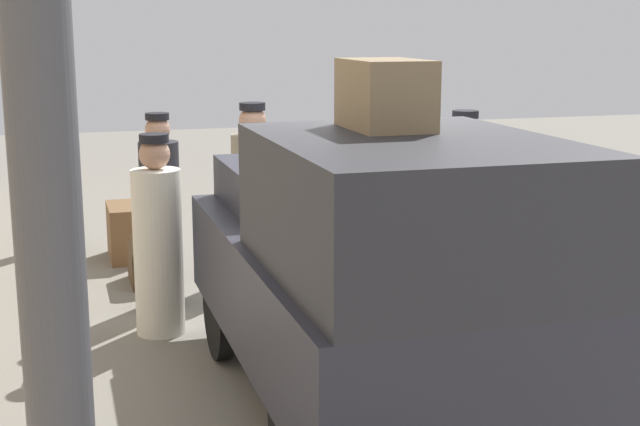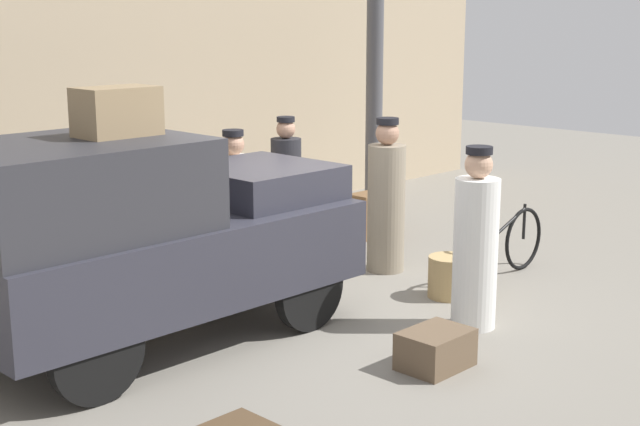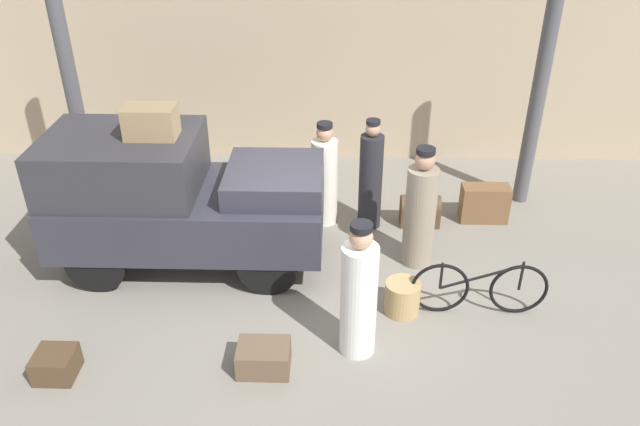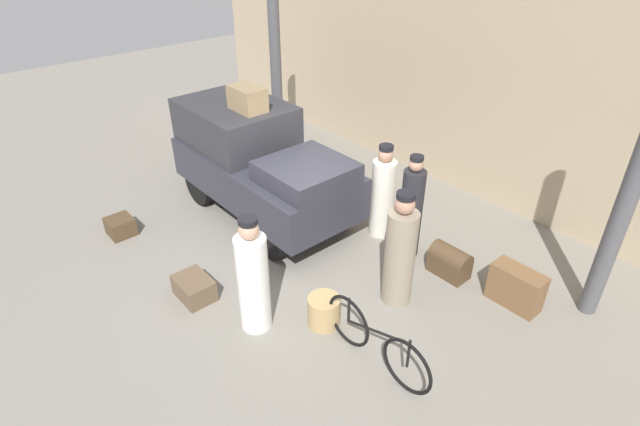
% 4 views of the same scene
% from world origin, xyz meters
% --- Properties ---
extents(ground_plane, '(30.00, 30.00, 0.00)m').
position_xyz_m(ground_plane, '(0.00, 0.00, 0.00)').
color(ground_plane, gray).
extents(station_building_facade, '(16.00, 0.15, 4.50)m').
position_xyz_m(station_building_facade, '(0.00, 4.08, 2.25)').
color(station_building_facade, tan).
rests_on(station_building_facade, ground).
extents(canopy_pillar_left, '(0.24, 0.24, 3.47)m').
position_xyz_m(canopy_pillar_left, '(-3.80, 2.39, 1.73)').
color(canopy_pillar_left, '#4C4C51').
rests_on(canopy_pillar_left, ground).
extents(canopy_pillar_right, '(0.24, 0.24, 3.47)m').
position_xyz_m(canopy_pillar_right, '(3.55, 2.39, 1.73)').
color(canopy_pillar_right, '#4C4C51').
rests_on(canopy_pillar_right, ground).
extents(truck, '(3.70, 1.70, 1.93)m').
position_xyz_m(truck, '(-1.79, 0.45, 1.04)').
color(truck, black).
rests_on(truck, ground).
extents(bicycle, '(1.73, 0.04, 0.79)m').
position_xyz_m(bicycle, '(2.24, -0.65, 0.38)').
color(bicycle, black).
rests_on(bicycle, ground).
extents(wicker_basket, '(0.45, 0.45, 0.44)m').
position_xyz_m(wicker_basket, '(1.28, -0.66, 0.22)').
color(wicker_basket, tan).
rests_on(wicker_basket, ground).
extents(porter_with_bicycle, '(0.42, 0.42, 1.75)m').
position_xyz_m(porter_with_bicycle, '(0.68, -1.38, 0.79)').
color(porter_with_bicycle, white).
rests_on(porter_with_bicycle, ground).
extents(porter_standing_middle, '(0.41, 0.41, 1.68)m').
position_xyz_m(porter_standing_middle, '(0.23, 1.59, 0.76)').
color(porter_standing_middle, silver).
rests_on(porter_standing_middle, ground).
extents(conductor_in_dark_uniform, '(0.36, 0.36, 1.78)m').
position_xyz_m(conductor_in_dark_uniform, '(0.94, 1.48, 0.82)').
color(conductor_in_dark_uniform, '#232328').
rests_on(conductor_in_dark_uniform, ground).
extents(porter_lifting_near_truck, '(0.44, 0.44, 1.79)m').
position_xyz_m(porter_lifting_near_truck, '(1.58, 0.48, 0.81)').
color(porter_lifting_near_truck, gray).
rests_on(porter_lifting_near_truck, ground).
extents(suitcase_tan_flat, '(0.44, 0.43, 0.32)m').
position_xyz_m(suitcase_tan_flat, '(-2.72, -1.91, 0.16)').
color(suitcase_tan_flat, '#4C3823').
rests_on(suitcase_tan_flat, ground).
extents(suitcase_small_leather, '(0.60, 0.45, 0.33)m').
position_xyz_m(suitcase_small_leather, '(-0.39, -1.74, 0.16)').
color(suitcase_small_leather, brown).
rests_on(suitcase_small_leather, ground).
extents(trunk_barrel_dark, '(0.62, 0.36, 0.50)m').
position_xyz_m(trunk_barrel_dark, '(1.74, 1.54, 0.24)').
color(trunk_barrel_dark, '#4C3823').
rests_on(trunk_barrel_dark, ground).
extents(trunk_large_brown, '(0.75, 0.34, 0.60)m').
position_xyz_m(trunk_large_brown, '(2.78, 1.69, 0.30)').
color(trunk_large_brown, brown).
rests_on(trunk_large_brown, ground).
extents(trunk_on_truck_roof, '(0.66, 0.43, 0.41)m').
position_xyz_m(trunk_on_truck_roof, '(-1.99, 0.45, 2.13)').
color(trunk_on_truck_roof, '#937A56').
rests_on(trunk_on_truck_roof, truck).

